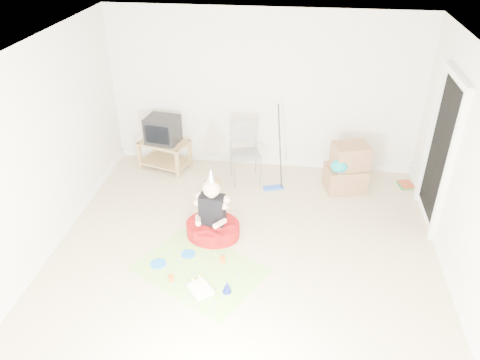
# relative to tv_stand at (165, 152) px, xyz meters

# --- Properties ---
(ground) EXTENTS (5.00, 5.00, 0.00)m
(ground) POSITION_rel_tv_stand_xyz_m (1.60, -2.13, -0.29)
(ground) COLOR beige
(ground) RESTS_ON ground
(doorway_recess) EXTENTS (0.02, 0.90, 2.05)m
(doorway_recess) POSITION_rel_tv_stand_xyz_m (4.08, -0.93, 0.74)
(doorway_recess) COLOR black
(doorway_recess) RESTS_ON ground
(tv_stand) EXTENTS (0.89, 0.68, 0.49)m
(tv_stand) POSITION_rel_tv_stand_xyz_m (0.00, 0.00, 0.00)
(tv_stand) COLOR olive
(tv_stand) RESTS_ON ground
(crt_tv) EXTENTS (0.57, 0.50, 0.44)m
(crt_tv) POSITION_rel_tv_stand_xyz_m (-0.00, 0.00, 0.42)
(crt_tv) COLOR black
(crt_tv) RESTS_ON tv_stand
(folding_chair) EXTENTS (0.56, 0.54, 1.00)m
(folding_chair) POSITION_rel_tv_stand_xyz_m (1.39, -0.26, 0.20)
(folding_chair) COLOR gray
(folding_chair) RESTS_ON ground
(cardboard_boxes) EXTENTS (0.69, 0.60, 0.76)m
(cardboard_boxes) POSITION_rel_tv_stand_xyz_m (2.98, -0.28, 0.07)
(cardboard_boxes) COLOR #966B48
(cardboard_boxes) RESTS_ON ground
(floor_mop) EXTENTS (0.34, 0.41, 1.28)m
(floor_mop) POSITION_rel_tv_stand_xyz_m (1.87, -0.44, -0.03)
(floor_mop) COLOR blue
(floor_mop) RESTS_ON ground
(book_pile) EXTENTS (0.24, 0.28, 0.05)m
(book_pile) POSITION_rel_tv_stand_xyz_m (3.96, -0.08, -0.26)
(book_pile) COLOR #22662D
(book_pile) RESTS_ON ground
(seated_woman) EXTENTS (0.80, 0.80, 1.05)m
(seated_woman) POSITION_rel_tv_stand_xyz_m (1.14, -1.74, -0.06)
(seated_woman) COLOR #A20E10
(seated_woman) RESTS_ON ground
(party_mat) EXTENTS (1.81, 1.65, 0.01)m
(party_mat) POSITION_rel_tv_stand_xyz_m (1.10, -2.45, -0.28)
(party_mat) COLOR #DA2D93
(party_mat) RESTS_ON ground
(birthday_cake) EXTENTS (0.35, 0.36, 0.14)m
(birthday_cake) POSITION_rel_tv_stand_xyz_m (1.19, -2.83, -0.25)
(birthday_cake) COLOR white
(birthday_cake) RESTS_ON party_mat
(blue_plate_near) EXTENTS (0.25, 0.25, 0.01)m
(blue_plate_near) POSITION_rel_tv_stand_xyz_m (0.89, -2.19, -0.28)
(blue_plate_near) COLOR blue
(blue_plate_near) RESTS_ON party_mat
(blue_plate_far) EXTENTS (0.29, 0.29, 0.01)m
(blue_plate_far) POSITION_rel_tv_stand_xyz_m (0.56, -2.42, -0.28)
(blue_plate_far) COLOR blue
(blue_plate_far) RESTS_ON party_mat
(orange_cup_near) EXTENTS (0.09, 0.09, 0.08)m
(orange_cup_near) POSITION_rel_tv_stand_xyz_m (1.35, -2.27, -0.24)
(orange_cup_near) COLOR #DD5818
(orange_cup_near) RESTS_ON party_mat
(orange_cup_far) EXTENTS (0.09, 0.09, 0.08)m
(orange_cup_far) POSITION_rel_tv_stand_xyz_m (0.80, -2.69, -0.24)
(orange_cup_far) COLOR #DD5818
(orange_cup_far) RESTS_ON party_mat
(blue_party_hat) EXTENTS (0.15, 0.15, 0.15)m
(blue_party_hat) POSITION_rel_tv_stand_xyz_m (1.49, -2.78, -0.20)
(blue_party_hat) COLOR #161E9D
(blue_party_hat) RESTS_ON party_mat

